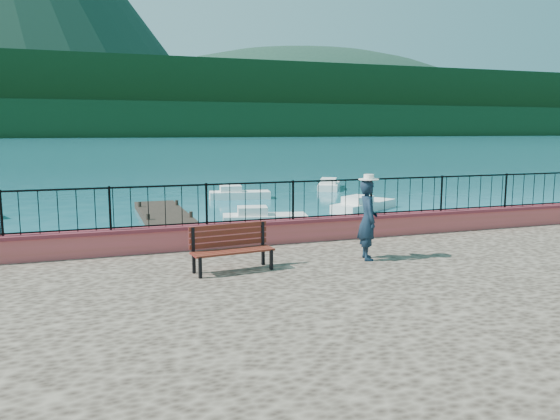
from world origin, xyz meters
TOP-DOWN VIEW (x-y plane):
  - ground at (0.00, 0.00)m, footprint 2000.00×2000.00m
  - parapet at (0.00, 3.70)m, footprint 28.00×0.46m
  - railing at (0.00, 3.70)m, footprint 27.00×0.05m
  - dock at (-2.00, 12.00)m, footprint 2.00×16.00m
  - far_forest at (0.00, 300.00)m, footprint 900.00×60.00m
  - foothills at (0.00, 360.00)m, footprint 900.00×120.00m
  - companion_hill at (220.00, 560.00)m, footprint 448.00×384.00m
  - park_bench at (-2.46, 1.40)m, footprint 1.71×0.74m
  - person at (0.58, 1.41)m, footprint 0.57×0.73m
  - hat at (0.58, 1.41)m, footprint 0.44×0.44m
  - boat_0 at (-4.98, 6.98)m, footprint 4.09×3.40m
  - boat_1 at (1.88, 12.93)m, footprint 3.75×2.03m
  - boat_2 at (7.85, 15.23)m, footprint 4.24×3.25m
  - boat_4 at (3.14, 21.80)m, footprint 3.68×1.88m
  - boat_5 at (10.36, 25.03)m, footprint 3.10×4.28m

SIDE VIEW (x-z plane):
  - ground at x=0.00m, z-range 0.00..0.00m
  - companion_hill at x=220.00m, z-range -90.00..90.00m
  - dock at x=-2.00m, z-range 0.00..0.30m
  - boat_0 at x=-4.98m, z-range 0.00..0.80m
  - boat_1 at x=1.88m, z-range 0.00..0.80m
  - boat_2 at x=7.85m, z-range 0.00..0.80m
  - boat_4 at x=3.14m, z-range 0.00..0.80m
  - boat_5 at x=10.36m, z-range 0.00..0.80m
  - park_bench at x=-2.46m, z-range 1.02..1.94m
  - parapet at x=0.00m, z-range 1.20..1.78m
  - person at x=0.58m, z-range 1.20..2.95m
  - railing at x=0.00m, z-range 1.78..2.73m
  - hat at x=0.58m, z-range 2.95..3.07m
  - far_forest at x=0.00m, z-range 0.00..18.00m
  - foothills at x=0.00m, z-range 0.00..44.00m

